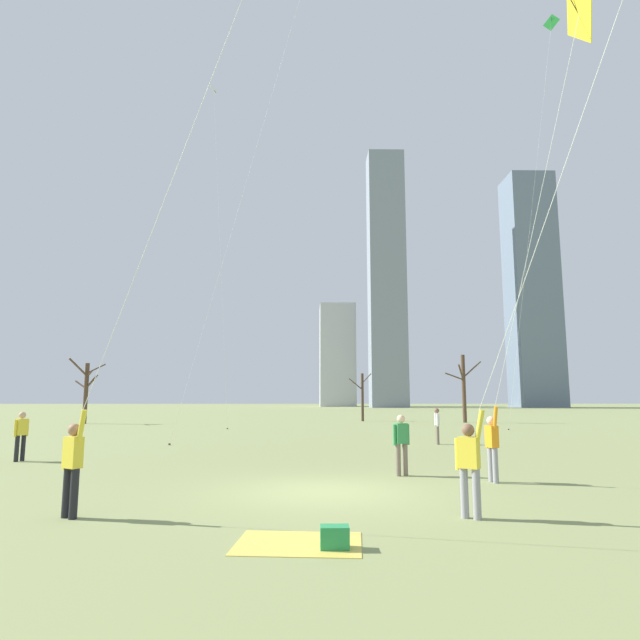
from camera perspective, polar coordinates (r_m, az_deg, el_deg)
The scene contains 16 objects.
ground_plane at distance 12.73m, azimuth 0.54°, elevation -17.53°, with size 400.00×400.00×0.00m, color #848E56.
kite_flyer_foreground_left_yellow at distance 14.07m, azimuth 18.95°, elevation -5.19°, with size 1.68×4.10×10.87m.
kite_flyer_midfield_left_blue at distance 9.63m, azimuth 19.08°, elevation -3.11°, with size 5.02×7.40×18.77m.
kite_flyer_far_back_purple at distance 10.08m, azimuth -18.42°, elevation 3.33°, with size 6.11×2.92×15.68m.
bystander_watching_nearby at distance 25.80m, azimuth 12.15°, elevation -10.59°, with size 0.24×0.51×1.62m.
bystander_strolling_midfield at distance 20.99m, azimuth -28.80°, elevation -10.37°, with size 0.34×0.46×1.62m.
bystander_far_off_by_trees at distance 15.28m, azimuth 8.50°, elevation -12.46°, with size 0.48×0.32×1.62m.
distant_kite_low_near_trees_white at distance 36.31m, azimuth -10.80°, elevation 17.03°, with size 0.63×6.70×21.28m.
distant_kite_high_overhead_green at distance 45.80m, azimuth 22.72°, elevation 23.95°, with size 4.65×1.50×29.23m.
picnic_spot at distance 8.26m, azimuth -0.13°, elevation -22.00°, with size 1.91×1.55×0.31m.
bare_tree_leftmost at distance 49.12m, azimuth 14.80°, elevation -6.73°, with size 3.33×1.42×5.84m.
bare_tree_rightmost at distance 49.40m, azimuth -23.30°, elevation -6.68°, with size 2.23×2.62×5.37m.
bare_tree_far_right_edge at distance 50.73m, azimuth 4.44°, elevation -7.85°, with size 2.04×1.66×4.35m.
skyline_wide_slab at distance 139.29m, azimuth 21.27°, elevation 2.99°, with size 10.37×9.88×55.49m.
skyline_mid_tower_left at distance 143.01m, azimuth 1.81°, elevation -3.75°, with size 9.07×11.72×26.28m.
skyline_slender_spire at distance 129.41m, azimuth 6.98°, elevation 4.45°, with size 8.39×6.99×60.51m.
Camera 1 is at (-0.35, -12.56, 2.06)m, focal length 30.59 mm.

